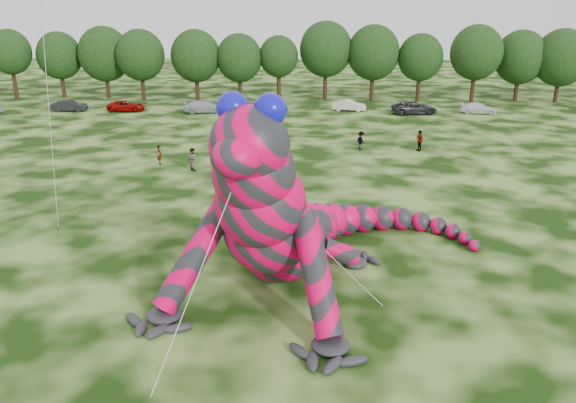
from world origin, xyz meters
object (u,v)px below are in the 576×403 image
(car_2, at_px, (126,106))
(car_4, at_px, (270,106))
(inflatable_gecko, at_px, (289,180))
(tree_10, at_px, (326,61))
(tree_9, at_px, (279,68))
(spectator_5, at_px, (289,185))
(spectator_1, at_px, (193,159))
(tree_8, at_px, (239,67))
(car_6, at_px, (415,108))
(tree_7, at_px, (196,65))
(tree_14, at_px, (519,66))
(spectator_2, at_px, (361,141))
(car_3, at_px, (205,106))
(spectator_3, at_px, (419,141))
(tree_11, at_px, (373,63))
(tree_13, at_px, (475,64))
(spectator_0, at_px, (160,155))
(tree_5, at_px, (105,62))
(tree_3, at_px, (12,64))
(car_1, at_px, (69,106))
(car_5, at_px, (349,105))
(car_7, at_px, (479,108))
(tree_4, at_px, (60,65))
(tree_12, at_px, (420,68))
(tree_15, at_px, (560,66))
(tree_6, at_px, (141,65))

(car_2, bearing_deg, car_4, -93.64)
(inflatable_gecko, distance_m, tree_10, 53.49)
(tree_9, bearing_deg, spectator_5, -85.34)
(spectator_5, distance_m, spectator_1, 10.13)
(tree_8, distance_m, car_6, 24.26)
(tree_7, xyz_separation_m, tree_9, (11.15, 0.54, -0.40))
(tree_14, bearing_deg, spectator_2, -129.00)
(inflatable_gecko, distance_m, tree_8, 52.64)
(inflatable_gecko, distance_m, car_4, 43.41)
(car_3, relative_size, spectator_3, 2.75)
(tree_11, xyz_separation_m, tree_13, (13.35, -1.07, 0.03))
(tree_9, height_order, spectator_0, tree_9)
(tree_5, bearing_deg, spectator_2, -40.31)
(tree_10, distance_m, car_4, 13.26)
(tree_3, height_order, spectator_1, tree_3)
(car_2, xyz_separation_m, car_4, (17.80, -0.14, 0.11))
(tree_9, xyz_separation_m, tree_11, (12.72, 0.85, 0.70))
(car_1, distance_m, car_5, 34.63)
(car_7, bearing_deg, tree_4, 91.35)
(inflatable_gecko, bearing_deg, tree_12, 89.22)
(car_1, distance_m, car_2, 7.02)
(tree_8, height_order, car_6, tree_8)
(spectator_5, bearing_deg, car_5, 42.05)
(tree_15, xyz_separation_m, spectator_3, (-22.98, -27.86, -3.88))
(tree_5, height_order, spectator_2, tree_5)
(spectator_2, relative_size, spectator_3, 0.89)
(tree_9, bearing_deg, tree_10, 11.02)
(car_1, distance_m, car_3, 16.89)
(car_1, height_order, spectator_1, spectator_1)
(tree_9, bearing_deg, spectator_1, -97.58)
(tree_15, xyz_separation_m, car_2, (-55.73, -9.48, -4.17))
(tree_5, relative_size, car_4, 2.21)
(tree_7, relative_size, car_1, 2.24)
(tree_5, relative_size, tree_13, 0.97)
(tree_3, height_order, car_5, tree_3)
(tree_14, distance_m, car_7, 13.16)
(tree_15, bearing_deg, tree_4, 179.21)
(spectator_2, bearing_deg, tree_8, -3.09)
(tree_9, relative_size, spectator_1, 4.78)
(tree_4, relative_size, tree_13, 0.89)
(tree_11, distance_m, car_6, 11.81)
(car_7, bearing_deg, tree_3, 93.83)
(tree_5, bearing_deg, tree_11, -0.37)
(tree_9, height_order, spectator_3, tree_9)
(car_1, bearing_deg, tree_14, -86.27)
(tree_4, height_order, tree_9, tree_4)
(tree_4, distance_m, car_4, 32.20)
(car_5, bearing_deg, car_1, 101.90)
(spectator_0, distance_m, spectator_3, 22.85)
(tree_6, xyz_separation_m, car_7, (43.43, -7.92, -4.11))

